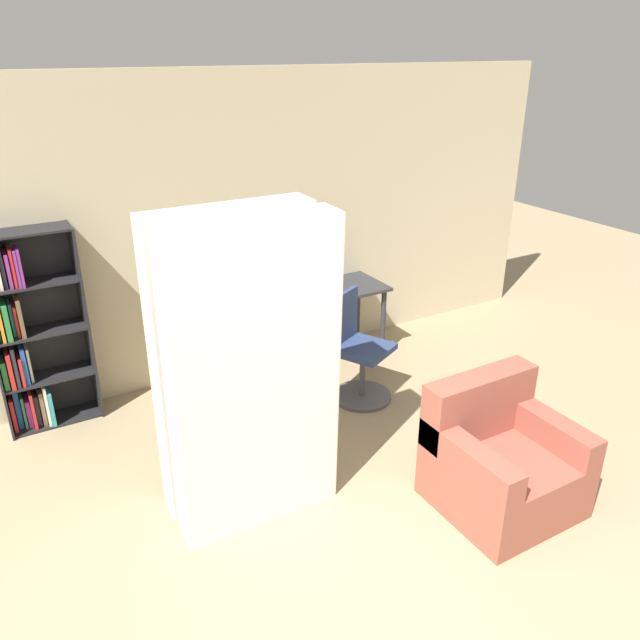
% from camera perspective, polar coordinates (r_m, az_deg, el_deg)
% --- Properties ---
extents(wall_back, '(8.00, 0.06, 2.70)m').
position_cam_1_polar(wall_back, '(5.51, -13.16, 7.37)').
color(wall_back, '#C6B793').
rests_on(wall_back, ground).
extents(desk, '(1.22, 0.57, 0.72)m').
position_cam_1_polar(desk, '(5.96, 0.29, 1.81)').
color(desk, '#2D2D33').
rests_on(desk, ground).
extents(monitor, '(0.52, 0.18, 0.48)m').
position_cam_1_polar(monitor, '(5.94, -1.17, 5.65)').
color(monitor, black).
rests_on(monitor, desk).
extents(office_chair, '(0.59, 0.59, 0.95)m').
position_cam_1_polar(office_chair, '(5.40, 3.43, -3.33)').
color(office_chair, '#4C4C51').
rests_on(office_chair, ground).
extents(bookshelf, '(0.71, 0.30, 1.62)m').
position_cam_1_polar(bookshelf, '(5.36, -25.13, -1.35)').
color(bookshelf, black).
rests_on(bookshelf, ground).
extents(mattress_near, '(1.05, 0.30, 2.02)m').
position_cam_1_polar(mattress_near, '(3.78, -5.82, -5.58)').
color(mattress_near, silver).
rests_on(mattress_near, ground).
extents(mattress_far, '(1.05, 0.27, 2.01)m').
position_cam_1_polar(mattress_far, '(4.03, -7.66, -3.70)').
color(mattress_far, silver).
rests_on(mattress_far, ground).
extents(armchair, '(0.85, 0.80, 0.85)m').
position_cam_1_polar(armchair, '(4.43, 16.10, -12.21)').
color(armchair, '#934C3D').
rests_on(armchair, ground).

